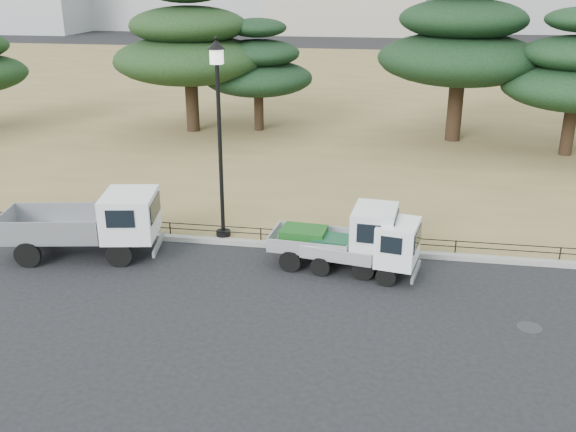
% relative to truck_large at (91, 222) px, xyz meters
% --- Properties ---
extents(ground, '(220.00, 220.00, 0.00)m').
position_rel_truck_large_xyz_m(ground, '(5.85, -1.07, -1.10)').
color(ground, black).
extents(lawn, '(120.00, 56.00, 0.15)m').
position_rel_truck_large_xyz_m(lawn, '(5.85, 29.53, -1.02)').
color(lawn, olive).
rests_on(lawn, ground).
extents(curb, '(120.00, 0.25, 0.16)m').
position_rel_truck_large_xyz_m(curb, '(5.85, 1.53, -1.02)').
color(curb, gray).
rests_on(curb, ground).
extents(truck_large, '(4.77, 2.55, 1.97)m').
position_rel_truck_large_xyz_m(truck_large, '(0.00, 0.00, 0.00)').
color(truck_large, black).
rests_on(truck_large, ground).
extents(truck_kei_front, '(3.70, 1.84, 1.90)m').
position_rel_truck_large_xyz_m(truck_kei_front, '(7.55, 0.44, -0.15)').
color(truck_kei_front, black).
rests_on(truck_kei_front, ground).
extents(truck_kei_rear, '(3.37, 1.87, 1.67)m').
position_rel_truck_large_xyz_m(truck_kei_rear, '(8.32, 0.12, -0.26)').
color(truck_kei_rear, black).
rests_on(truck_kei_rear, ground).
extents(street_lamp, '(0.55, 0.55, 6.11)m').
position_rel_truck_large_xyz_m(street_lamp, '(3.59, 1.83, 3.19)').
color(street_lamp, black).
rests_on(street_lamp, lawn).
extents(pipe_fence, '(38.00, 0.04, 0.40)m').
position_rel_truck_large_xyz_m(pipe_fence, '(5.85, 1.68, -0.66)').
color(pipe_fence, black).
rests_on(pipe_fence, lawn).
extents(tarp_pile, '(1.54, 1.26, 0.91)m').
position_rel_truck_large_xyz_m(tarp_pile, '(-0.55, 1.88, -0.58)').
color(tarp_pile, '#131395').
rests_on(tarp_pile, lawn).
extents(manhole, '(0.60, 0.60, 0.01)m').
position_rel_truck_large_xyz_m(manhole, '(12.35, -2.27, -1.09)').
color(manhole, '#2D2D30').
rests_on(manhole, ground).
extents(pine_west_near, '(7.85, 7.85, 7.85)m').
position_rel_truck_large_xyz_m(pine_west_near, '(-1.86, 15.93, 3.58)').
color(pine_west_near, black).
rests_on(pine_west_near, lawn).
extents(pine_center_left, '(5.72, 5.72, 5.81)m').
position_rel_truck_large_xyz_m(pine_center_left, '(1.59, 16.69, 2.41)').
color(pine_center_left, black).
rests_on(pine_center_left, lawn).
extents(pine_center_right, '(7.94, 7.94, 8.42)m').
position_rel_truck_large_xyz_m(pine_center_right, '(11.73, 16.12, 3.93)').
color(pine_center_right, black).
rests_on(pine_center_right, lawn).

